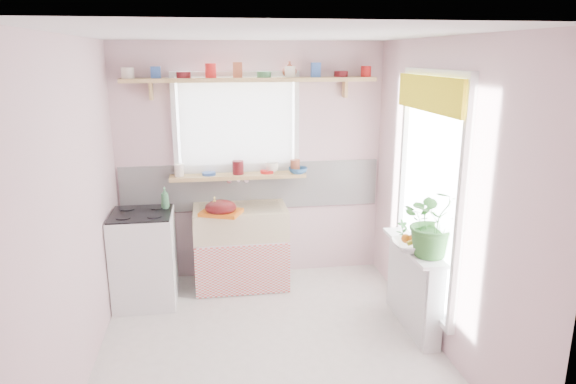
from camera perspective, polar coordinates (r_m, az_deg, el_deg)
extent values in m
plane|color=silver|center=(4.44, -1.95, -17.14)|extent=(3.20, 3.20, 0.00)
plane|color=white|center=(3.76, -2.31, 17.13)|extent=(3.20, 3.20, 0.00)
plane|color=beige|center=(5.46, -4.08, 3.25)|extent=(2.80, 0.00, 2.80)
plane|color=beige|center=(2.44, 2.37, -12.06)|extent=(2.80, 0.00, 2.80)
plane|color=beige|center=(4.01, -22.40, -2.22)|extent=(0.00, 3.20, 3.20)
plane|color=beige|center=(4.30, 16.75, -0.60)|extent=(0.00, 3.20, 3.20)
cube|color=white|center=(5.50, -4.02, 0.67)|extent=(2.74, 0.03, 0.50)
cube|color=#CA8290|center=(5.55, -3.98, -1.34)|extent=(2.74, 0.02, 0.12)
cube|color=white|center=(5.38, -5.76, 7.36)|extent=(1.20, 0.01, 1.00)
cube|color=white|center=(5.32, -5.72, 7.26)|extent=(1.15, 0.02, 0.95)
cube|color=white|center=(4.47, 15.61, 0.08)|extent=(0.01, 1.10, 1.90)
cube|color=yellow|center=(4.31, 15.33, 10.50)|extent=(0.03, 1.20, 0.28)
cube|color=white|center=(5.45, -5.20, -7.53)|extent=(0.85, 0.55, 0.55)
cube|color=#E14842|center=(5.20, -5.00, -8.70)|extent=(0.95, 0.02, 0.53)
cube|color=beige|center=(5.31, -5.31, -3.29)|extent=(0.95, 0.55, 0.30)
cylinder|color=silver|center=(5.44, -5.58, 1.54)|extent=(0.03, 0.22, 0.03)
cube|color=white|center=(5.19, -15.67, -7.16)|extent=(0.58, 0.58, 0.90)
cube|color=black|center=(5.04, -16.03, -2.36)|extent=(0.56, 0.56, 0.02)
cylinder|color=black|center=(4.93, -17.85, -2.73)|extent=(0.14, 0.14, 0.01)
cylinder|color=black|center=(4.89, -14.61, -2.62)|extent=(0.14, 0.14, 0.01)
cylinder|color=black|center=(5.19, -17.39, -1.80)|extent=(0.14, 0.14, 0.01)
cylinder|color=black|center=(5.16, -14.32, -1.69)|extent=(0.14, 0.14, 0.01)
cube|color=white|center=(4.73, 13.79, -10.26)|extent=(0.15, 0.90, 0.75)
cube|color=white|center=(4.57, 13.74, -5.93)|extent=(0.22, 0.95, 0.03)
cube|color=tan|center=(5.36, -5.55, 1.78)|extent=(1.40, 0.22, 0.04)
cube|color=tan|center=(5.22, -4.14, 12.34)|extent=(2.52, 0.24, 0.04)
cylinder|color=silver|center=(5.26, -17.40, 12.61)|extent=(0.11, 0.11, 0.12)
cylinder|color=#3359A5|center=(5.23, -14.49, 12.80)|extent=(0.11, 0.11, 0.12)
cylinder|color=#590F14|center=(5.21, -11.53, 12.63)|extent=(0.11, 0.11, 0.06)
cylinder|color=red|center=(5.20, -8.59, 13.09)|extent=(0.11, 0.11, 0.12)
cylinder|color=#A55133|center=(5.21, -5.63, 13.18)|extent=(0.11, 0.11, 0.12)
cylinder|color=#3F7F4C|center=(5.23, -2.68, 12.92)|extent=(0.11, 0.11, 0.06)
cylinder|color=silver|center=(5.27, 0.23, 13.27)|extent=(0.11, 0.11, 0.12)
cylinder|color=#3359A5|center=(5.32, 3.10, 13.27)|extent=(0.11, 0.11, 0.12)
cylinder|color=#590F14|center=(5.38, 5.90, 12.91)|extent=(0.11, 0.11, 0.06)
cylinder|color=red|center=(5.45, 8.66, 13.17)|extent=(0.11, 0.11, 0.12)
cylinder|color=silver|center=(5.35, -12.22, 2.36)|extent=(0.11, 0.11, 0.12)
cylinder|color=#3359A5|center=(5.33, -8.90, 2.49)|extent=(0.11, 0.11, 0.12)
cylinder|color=#590F14|center=(5.35, -5.56, 2.31)|extent=(0.11, 0.11, 0.06)
cylinder|color=red|center=(5.37, -2.26, 2.74)|extent=(0.11, 0.11, 0.12)
cylinder|color=#A55133|center=(5.41, 1.01, 2.85)|extent=(0.11, 0.11, 0.12)
cube|color=orange|center=(5.06, -7.44, -2.27)|extent=(0.45, 0.40, 0.04)
ellipsoid|color=#540E0F|center=(5.04, -7.49, -1.72)|extent=(0.40, 0.40, 0.14)
imported|color=#336D2B|center=(4.28, 15.98, -3.16)|extent=(0.61, 0.55, 0.58)
imported|color=white|center=(4.43, 13.63, -5.83)|extent=(0.35, 0.35, 0.08)
imported|color=#2C6F2D|center=(4.61, 12.62, -4.21)|extent=(0.12, 0.10, 0.19)
imported|color=#DDCB62|center=(5.04, -8.14, -1.54)|extent=(0.09, 0.09, 0.18)
imported|color=white|center=(5.40, -1.80, 2.75)|extent=(0.15, 0.15, 0.11)
imported|color=#2F639B|center=(5.36, 1.11, 2.41)|extent=(0.26, 0.26, 0.06)
imported|color=#9F4A31|center=(5.33, 0.16, 13.48)|extent=(0.18, 0.18, 0.16)
imported|color=#418355|center=(5.10, -13.52, -0.64)|extent=(0.09, 0.09, 0.21)
sphere|color=orange|center=(4.41, 13.68, -5.10)|extent=(0.08, 0.08, 0.08)
sphere|color=orange|center=(4.46, 14.25, -4.91)|extent=(0.08, 0.08, 0.08)
sphere|color=orange|center=(4.41, 12.97, -5.06)|extent=(0.08, 0.08, 0.08)
cylinder|color=gold|center=(4.37, 14.17, -5.17)|extent=(0.18, 0.04, 0.10)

